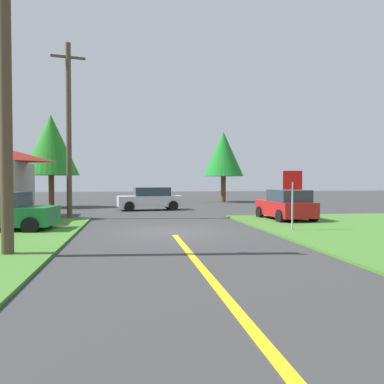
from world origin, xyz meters
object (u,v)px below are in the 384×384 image
(car_approaching_junction, at_px, (150,199))
(pine_tree_center, at_px, (223,154))
(car_on_crossroad, at_px, (286,205))
(oak_tree_left, at_px, (51,145))
(stop_sign, at_px, (292,189))
(parked_car_near_building, at_px, (4,212))
(utility_pole_near, at_px, (6,93))
(utility_pole_mid, at_px, (69,129))

(car_approaching_junction, distance_m, pine_tree_center, 12.71)
(car_on_crossroad, relative_size, oak_tree_left, 0.54)
(stop_sign, bearing_deg, parked_car_near_building, 2.17)
(car_approaching_junction, height_order, parked_car_near_building, same)
(oak_tree_left, bearing_deg, stop_sign, -52.88)
(oak_tree_left, bearing_deg, parked_car_near_building, -86.09)
(stop_sign, distance_m, pine_tree_center, 22.44)
(car_approaching_junction, relative_size, utility_pole_near, 0.53)
(parked_car_near_building, height_order, oak_tree_left, oak_tree_left)
(car_approaching_junction, xyz_separation_m, utility_pole_near, (-4.73, -16.26, 3.66))
(car_on_crossroad, bearing_deg, oak_tree_left, 45.71)
(utility_pole_near, bearing_deg, stop_sign, 19.78)
(car_on_crossroad, xyz_separation_m, oak_tree_left, (-14.11, 12.45, 4.07))
(stop_sign, height_order, utility_pole_near, utility_pole_near)
(utility_pole_near, bearing_deg, pine_tree_center, 64.22)
(parked_car_near_building, bearing_deg, car_on_crossroad, 15.84)
(parked_car_near_building, xyz_separation_m, car_on_crossroad, (13.11, 2.19, -0.00))
(car_approaching_junction, bearing_deg, parked_car_near_building, 52.52)
(oak_tree_left, relative_size, pine_tree_center, 1.05)
(stop_sign, height_order, car_approaching_junction, stop_sign)
(parked_car_near_building, bearing_deg, pine_tree_center, 61.18)
(utility_pole_mid, height_order, pine_tree_center, utility_pole_mid)
(parked_car_near_building, relative_size, utility_pole_mid, 0.42)
(utility_pole_near, relative_size, utility_pole_mid, 0.92)
(oak_tree_left, bearing_deg, utility_pole_near, -82.18)
(car_approaching_junction, relative_size, parked_car_near_building, 1.16)
(parked_car_near_building, xyz_separation_m, utility_pole_mid, (1.83, 4.91, 4.08))
(utility_pole_near, bearing_deg, parked_car_near_building, 107.76)
(stop_sign, relative_size, car_on_crossroad, 0.64)
(car_approaching_junction, relative_size, car_on_crossroad, 1.20)
(stop_sign, distance_m, car_approaching_junction, 13.74)
(parked_car_near_building, height_order, pine_tree_center, pine_tree_center)
(car_approaching_junction, relative_size, oak_tree_left, 0.64)
(car_on_crossroad, relative_size, utility_pole_mid, 0.41)
(stop_sign, xyz_separation_m, utility_pole_mid, (-9.77, 6.91, 3.13))
(parked_car_near_building, height_order, utility_pole_mid, utility_pole_mid)
(parked_car_near_building, distance_m, utility_pole_mid, 6.64)
(car_approaching_junction, xyz_separation_m, car_on_crossroad, (6.60, -8.53, -0.00))
(car_approaching_junction, bearing_deg, stop_sign, 105.60)
(utility_pole_mid, xyz_separation_m, oak_tree_left, (-2.83, 9.74, -0.01))
(parked_car_near_building, bearing_deg, oak_tree_left, 100.25)
(utility_pole_mid, xyz_separation_m, pine_tree_center, (12.32, 15.19, -0.19))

